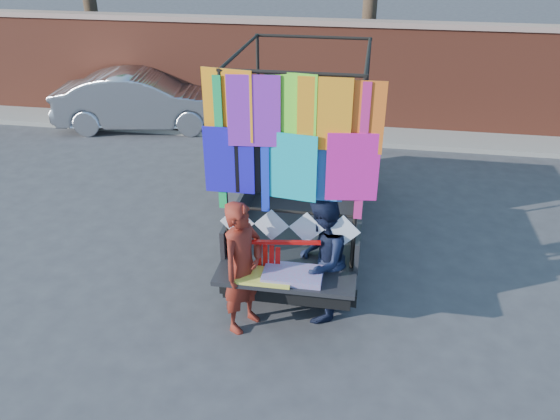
% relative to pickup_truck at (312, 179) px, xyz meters
% --- Properties ---
extents(ground, '(90.00, 90.00, 0.00)m').
position_rel_pickup_truck_xyz_m(ground, '(-0.33, -1.97, -0.82)').
color(ground, '#38383A').
rests_on(ground, ground).
extents(brick_wall, '(30.00, 0.45, 2.61)m').
position_rel_pickup_truck_xyz_m(brick_wall, '(-0.33, 5.03, 0.50)').
color(brick_wall, brown).
rests_on(brick_wall, ground).
extents(curb, '(30.00, 1.20, 0.12)m').
position_rel_pickup_truck_xyz_m(curb, '(-0.33, 4.33, -0.76)').
color(curb, gray).
rests_on(curb, ground).
extents(pickup_truck, '(2.06, 5.17, 3.26)m').
position_rel_pickup_truck_xyz_m(pickup_truck, '(0.00, 0.00, 0.00)').
color(pickup_truck, black).
rests_on(pickup_truck, ground).
extents(sedan, '(4.45, 2.19, 1.40)m').
position_rel_pickup_truck_xyz_m(sedan, '(-4.70, 4.16, -0.12)').
color(sedan, '#A9AAB0').
rests_on(sedan, ground).
extents(woman, '(0.68, 0.77, 1.79)m').
position_rel_pickup_truck_xyz_m(woman, '(-0.53, -2.88, 0.07)').
color(woman, maroon).
rests_on(woman, ground).
extents(man, '(0.78, 0.93, 1.73)m').
position_rel_pickup_truck_xyz_m(man, '(0.41, -2.51, 0.04)').
color(man, '#131A31').
rests_on(man, ground).
extents(streamer_bundle, '(0.93, 0.18, 0.65)m').
position_rel_pickup_truck_xyz_m(streamer_bundle, '(-0.16, -2.71, 0.18)').
color(streamer_bundle, red).
rests_on(streamer_bundle, ground).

